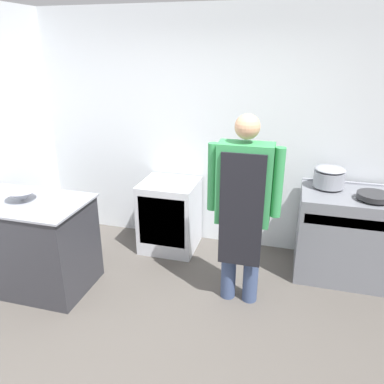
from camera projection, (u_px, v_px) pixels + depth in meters
name	position (u px, v px, depth m)	size (l,w,h in m)	color
ground_plane	(148.00, 355.00, 2.95)	(14.00, 14.00, 0.00)	#4C4742
wall_back	(209.00, 133.00, 4.28)	(8.00, 0.05, 2.70)	silver
prep_counter	(33.00, 244.00, 3.68)	(1.14, 0.72, 0.91)	#2D2D33
stove	(344.00, 235.00, 3.85)	(0.93, 0.67, 0.93)	slate
fridge_unit	(170.00, 215.00, 4.40)	(0.63, 0.59, 0.83)	silver
person_cook	(243.00, 201.00, 3.25)	(0.65, 0.24, 1.77)	#38476B
mixing_bowl	(22.00, 196.00, 3.50)	(0.28, 0.28, 0.10)	gray
stock_pot	(329.00, 177.00, 3.80)	(0.31, 0.31, 0.21)	gray
saute_pan	(374.00, 196.00, 3.52)	(0.31, 0.31, 0.05)	#262628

